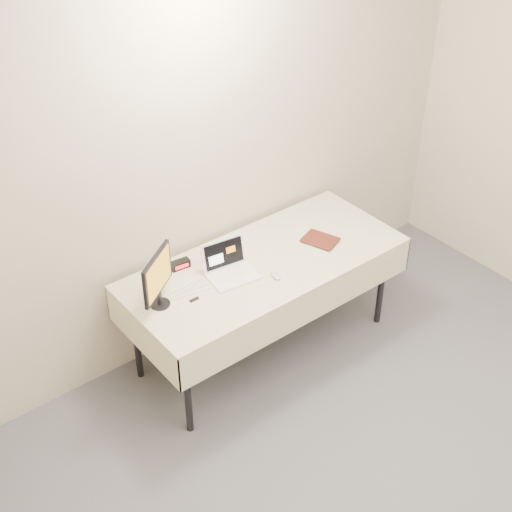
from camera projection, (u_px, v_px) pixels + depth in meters
back_wall at (220, 150)px, 4.49m from camera, size 4.00×0.10×2.70m
table at (265, 269)px, 4.59m from camera, size 1.86×0.81×0.74m
laptop at (229, 267)px, 4.42m from camera, size 0.33×0.29×0.21m
monitor at (157, 277)px, 4.08m from camera, size 0.30×0.21×0.35m
book at (315, 233)px, 4.61m from camera, size 0.16×0.08×0.22m
alarm_clock at (180, 264)px, 4.48m from camera, size 0.13×0.07×0.05m
clicker at (276, 275)px, 4.41m from camera, size 0.07×0.10×0.02m
paper_form at (308, 242)px, 4.73m from camera, size 0.15×0.26×0.00m
usb_dongle at (194, 299)px, 4.23m from camera, size 0.06×0.02×0.01m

